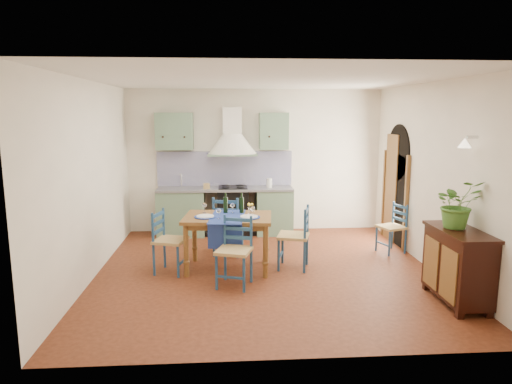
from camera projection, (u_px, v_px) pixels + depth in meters
floor at (266, 271)px, 6.85m from camera, size 5.00×5.00×0.00m
back_wall at (232, 180)px, 8.89m from camera, size 5.00×0.96×2.80m
right_wall at (425, 179)px, 7.06m from camera, size 0.26×5.00×2.80m
left_wall at (90, 181)px, 6.44m from camera, size 0.04×5.00×2.80m
ceiling at (267, 79)px, 6.37m from camera, size 5.00×5.00×0.01m
dining_table at (228, 222)px, 6.81m from camera, size 1.38×1.06×1.14m
chair_near at (235, 251)px, 6.21m from camera, size 0.56×0.56×0.95m
chair_far at (228, 224)px, 7.57m from camera, size 0.56×0.56×1.00m
chair_left at (168, 241)px, 6.72m from camera, size 0.54×0.54×0.93m
chair_right at (296, 237)px, 6.90m from camera, size 0.55×0.55×0.96m
chair_spare at (393, 227)px, 7.71m from camera, size 0.50×0.50×0.84m
sideboard at (458, 263)px, 5.63m from camera, size 0.50×1.05×0.94m
potted_plant at (457, 204)px, 5.60m from camera, size 0.57×0.50×0.61m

